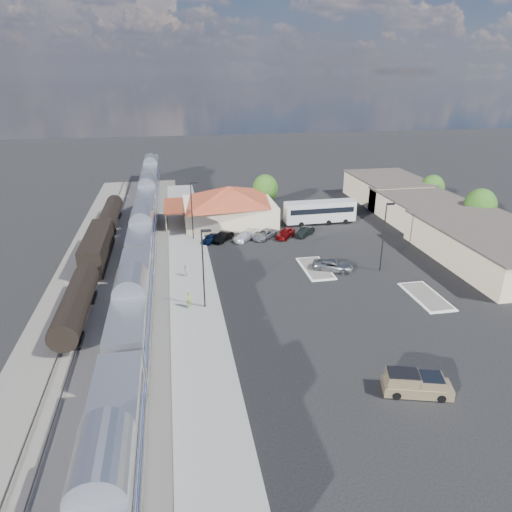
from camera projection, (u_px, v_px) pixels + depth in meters
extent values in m
plane|color=black|center=(289.00, 278.00, 56.84)|extent=(280.00, 280.00, 0.00)
cube|color=#4C4944|center=(121.00, 264.00, 60.57)|extent=(16.00, 100.00, 0.12)
cube|color=gray|center=(190.00, 265.00, 60.25)|extent=(5.50, 92.00, 0.18)
cube|color=silver|center=(108.00, 500.00, 23.85)|extent=(3.00, 20.00, 5.00)
cube|color=silver|center=(133.00, 309.00, 42.99)|extent=(3.00, 20.00, 5.00)
cube|color=black|center=(136.00, 334.00, 44.02)|extent=(2.20, 16.00, 0.60)
cube|color=silver|center=(143.00, 236.00, 62.13)|extent=(3.00, 20.00, 5.00)
cube|color=black|center=(145.00, 255.00, 63.16)|extent=(2.20, 16.00, 0.60)
cube|color=silver|center=(148.00, 197.00, 81.27)|extent=(3.00, 20.00, 5.00)
cube|color=black|center=(150.00, 212.00, 82.30)|extent=(2.20, 16.00, 0.60)
cube|color=silver|center=(151.00, 173.00, 100.41)|extent=(3.00, 20.00, 5.00)
cube|color=black|center=(153.00, 186.00, 101.44)|extent=(2.20, 16.00, 0.60)
cylinder|color=black|center=(76.00, 303.00, 46.17)|extent=(2.80, 14.00, 2.80)
cube|color=black|center=(79.00, 318.00, 46.85)|extent=(2.20, 12.00, 0.60)
cube|color=black|center=(97.00, 247.00, 60.72)|extent=(2.80, 14.00, 3.60)
cube|color=black|center=(99.00, 260.00, 61.43)|extent=(2.20, 12.00, 0.60)
cylinder|color=black|center=(111.00, 213.00, 75.34)|extent=(2.80, 14.00, 2.80)
cube|color=black|center=(112.00, 224.00, 76.01)|extent=(2.20, 12.00, 0.60)
cube|color=beige|center=(229.00, 212.00, 77.28)|extent=(15.00, 12.00, 3.60)
pyramid|color=maroon|center=(228.00, 194.00, 76.12)|extent=(15.30, 12.24, 2.60)
cube|color=maroon|center=(174.00, 206.00, 75.18)|extent=(3.20, 9.60, 0.25)
cube|color=#C6B28C|center=(493.00, 247.00, 60.78)|extent=(14.00, 22.00, 4.20)
cube|color=#3F3833|center=(497.00, 231.00, 59.94)|extent=(14.40, 22.40, 0.30)
cube|color=#C6B28C|center=(424.00, 211.00, 77.23)|extent=(12.00, 18.00, 4.00)
cube|color=#3F3833|center=(425.00, 198.00, 76.42)|extent=(12.40, 18.40, 0.30)
cube|color=#C6B28C|center=(387.00, 190.00, 89.89)|extent=(12.00, 16.00, 4.50)
cube|color=#3F3833|center=(388.00, 178.00, 88.99)|extent=(12.40, 16.40, 0.30)
cube|color=silver|center=(315.00, 268.00, 59.31)|extent=(3.30, 7.50, 0.15)
cube|color=#4C4944|center=(315.00, 268.00, 59.28)|extent=(2.70, 6.90, 0.10)
cube|color=silver|center=(426.00, 297.00, 51.89)|extent=(3.30, 7.50, 0.15)
cube|color=#4C4944|center=(426.00, 296.00, 51.86)|extent=(2.70, 6.90, 0.10)
cylinder|color=black|center=(203.00, 270.00, 47.83)|extent=(0.16, 0.16, 9.00)
cube|color=black|center=(206.00, 231.00, 46.28)|extent=(1.00, 0.25, 0.22)
cylinder|color=black|center=(192.00, 212.00, 67.88)|extent=(0.16, 0.16, 9.00)
cube|color=black|center=(194.00, 183.00, 66.33)|extent=(1.00, 0.25, 0.22)
cylinder|color=black|center=(383.00, 238.00, 57.18)|extent=(0.16, 0.16, 9.00)
cube|color=black|center=(391.00, 204.00, 55.63)|extent=(1.00, 0.25, 0.22)
cylinder|color=#382314|center=(477.00, 222.00, 72.99)|extent=(0.30, 0.30, 2.86)
ellipsoid|color=#1A4413|center=(480.00, 206.00, 71.94)|extent=(4.94, 4.94, 5.46)
cylinder|color=#382314|center=(430.00, 201.00, 85.80)|extent=(0.30, 0.30, 2.55)
ellipsoid|color=#1A4413|center=(432.00, 188.00, 84.87)|extent=(4.41, 4.41, 4.87)
cylinder|color=#382314|center=(265.00, 203.00, 84.18)|extent=(0.30, 0.30, 2.73)
ellipsoid|color=#1A4413|center=(265.00, 189.00, 83.18)|extent=(4.71, 4.71, 5.21)
cube|color=tan|center=(417.00, 388.00, 36.19)|extent=(5.64, 3.34, 0.87)
cube|color=tan|center=(418.00, 381.00, 35.94)|extent=(2.45, 2.33, 0.92)
cube|color=tan|center=(418.00, 380.00, 35.90)|extent=(2.96, 2.48, 1.06)
cylinder|color=black|center=(441.00, 398.00, 35.30)|extent=(0.74, 0.45, 0.69)
cylinder|color=black|center=(435.00, 384.00, 36.90)|extent=(0.74, 0.45, 0.69)
cylinder|color=black|center=(397.00, 395.00, 35.62)|extent=(0.74, 0.45, 0.69)
cylinder|color=black|center=(393.00, 382.00, 37.22)|extent=(0.74, 0.45, 0.69)
imported|color=gray|center=(333.00, 265.00, 58.60)|extent=(5.70, 4.38, 1.44)
cube|color=white|center=(320.00, 211.00, 76.31)|extent=(12.00, 2.88, 3.38)
cube|color=black|center=(320.00, 209.00, 76.16)|extent=(11.05, 2.90, 0.90)
cylinder|color=black|center=(345.00, 221.00, 76.69)|extent=(0.90, 0.32, 0.90)
cylinder|color=black|center=(340.00, 217.00, 78.80)|extent=(0.90, 0.32, 0.90)
cylinder|color=black|center=(301.00, 224.00, 75.21)|extent=(0.90, 0.32, 0.90)
cylinder|color=black|center=(297.00, 220.00, 77.32)|extent=(0.90, 0.32, 0.90)
imported|color=#AFD743|center=(189.00, 300.00, 48.92)|extent=(0.67, 0.80, 1.88)
imported|color=white|center=(185.00, 270.00, 56.54)|extent=(0.79, 0.91, 1.58)
imported|color=#0D1E44|center=(211.00, 238.00, 68.34)|extent=(3.54, 3.85, 1.28)
imported|color=black|center=(223.00, 237.00, 68.93)|extent=(3.69, 4.11, 1.36)
imported|color=white|center=(244.00, 236.00, 69.21)|extent=(4.24, 4.49, 1.28)
imported|color=#96989F|center=(265.00, 234.00, 70.02)|extent=(4.84, 4.93, 1.31)
imported|color=maroon|center=(285.00, 233.00, 70.25)|extent=(4.04, 4.45, 1.47)
imported|color=black|center=(305.00, 232.00, 71.09)|extent=(3.90, 3.89, 1.34)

